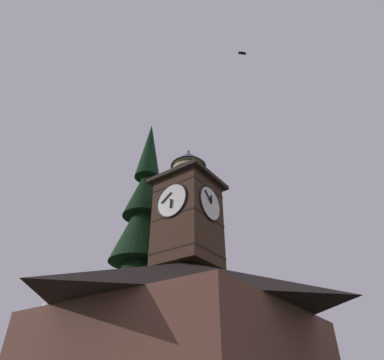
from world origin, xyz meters
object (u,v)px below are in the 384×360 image
building_main (185,334)px  clock_tower (188,210)px  pine_tree_behind (139,271)px  moon (49,309)px  flying_bird_high (242,53)px

building_main → clock_tower: clock_tower is taller
clock_tower → pine_tree_behind: 5.08m
clock_tower → pine_tree_behind: (-0.17, -4.03, -3.09)m
clock_tower → pine_tree_behind: bearing=-92.5°
clock_tower → moon: 37.51m
building_main → flying_bird_high: bearing=71.7°
flying_bird_high → moon: bearing=-111.6°
flying_bird_high → building_main: bearing=-108.3°
pine_tree_behind → flying_bird_high: bearing=74.1°
clock_tower → flying_bird_high: size_ratio=18.67×
clock_tower → flying_bird_high: bearing=65.8°
pine_tree_behind → moon: size_ratio=9.41×
moon → flying_bird_high: flying_bird_high is taller
building_main → clock_tower: 7.22m
pine_tree_behind → clock_tower: bearing=87.5°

